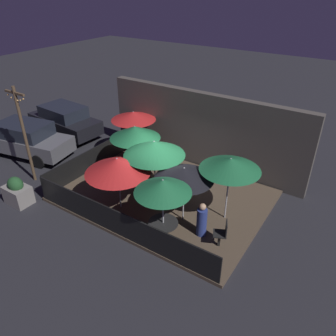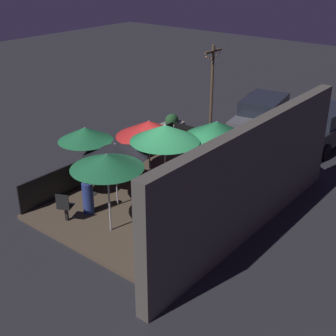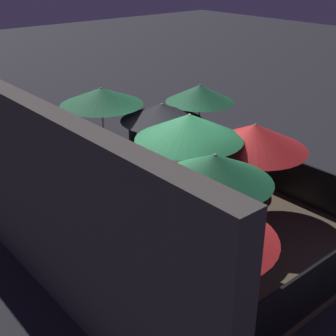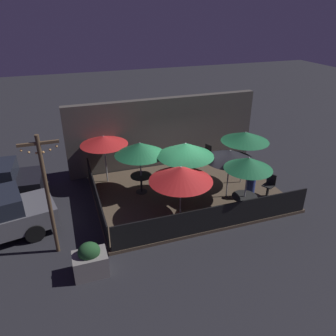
# 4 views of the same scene
# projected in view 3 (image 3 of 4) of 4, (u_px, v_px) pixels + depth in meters

# --- Properties ---
(ground_plane) EXTENTS (60.00, 60.00, 0.00)m
(ground_plane) POSITION_uv_depth(u_px,v_px,m) (171.00, 221.00, 10.25)
(ground_plane) COLOR #26262B
(patio_deck) EXTENTS (7.52, 5.53, 0.12)m
(patio_deck) POSITION_uv_depth(u_px,v_px,m) (171.00, 219.00, 10.22)
(patio_deck) COLOR brown
(patio_deck) RESTS_ON ground_plane
(building_wall) EXTENTS (9.12, 0.36, 3.36)m
(building_wall) POSITION_uv_depth(u_px,v_px,m) (35.00, 195.00, 7.79)
(building_wall) COLOR #4C4742
(building_wall) RESTS_ON ground_plane
(fence_front) EXTENTS (7.32, 0.05, 0.95)m
(fence_front) POSITION_uv_depth(u_px,v_px,m) (254.00, 164.00, 11.60)
(fence_front) COLOR black
(fence_front) RESTS_ON patio_deck
(fence_side_left) EXTENTS (0.05, 5.33, 0.95)m
(fence_side_left) POSITION_uv_depth(u_px,v_px,m) (323.00, 282.00, 7.42)
(fence_side_left) COLOR black
(fence_side_left) RESTS_ON patio_deck
(patio_umbrella_0) EXTENTS (2.03, 2.03, 2.22)m
(patio_umbrella_0) POSITION_uv_depth(u_px,v_px,m) (214.00, 168.00, 7.79)
(patio_umbrella_0) COLOR #B2B2B7
(patio_umbrella_0) RESTS_ON patio_deck
(patio_umbrella_1) EXTENTS (1.71, 1.71, 2.28)m
(patio_umbrella_1) POSITION_uv_depth(u_px,v_px,m) (200.00, 93.00, 11.57)
(patio_umbrella_1) COLOR #B2B2B7
(patio_umbrella_1) RESTS_ON patio_deck
(patio_umbrella_2) EXTENTS (2.22, 2.22, 2.33)m
(patio_umbrella_2) POSITION_uv_depth(u_px,v_px,m) (189.00, 127.00, 9.35)
(patio_umbrella_2) COLOR #B2B2B7
(patio_umbrella_2) RESTS_ON patio_deck
(patio_umbrella_3) EXTENTS (2.00, 2.00, 2.34)m
(patio_umbrella_3) POSITION_uv_depth(u_px,v_px,m) (101.00, 96.00, 11.07)
(patio_umbrella_3) COLOR #B2B2B7
(patio_umbrella_3) RESTS_ON patio_deck
(patio_umbrella_4) EXTENTS (2.01, 2.01, 2.14)m
(patio_umbrella_4) POSITION_uv_depth(u_px,v_px,m) (204.00, 227.00, 6.14)
(patio_umbrella_4) COLOR #B2B2B7
(patio_umbrella_4) RESTS_ON patio_deck
(patio_umbrella_5) EXTENTS (2.28, 2.28, 2.01)m
(patio_umbrella_5) POSITION_uv_depth(u_px,v_px,m) (254.00, 137.00, 9.76)
(patio_umbrella_5) COLOR #B2B2B7
(patio_umbrella_5) RESTS_ON patio_deck
(patio_umbrella_6) EXTENTS (1.96, 1.96, 2.06)m
(patio_umbrella_6) POSITION_uv_depth(u_px,v_px,m) (162.00, 112.00, 10.90)
(patio_umbrella_6) COLOR #B2B2B7
(patio_umbrella_6) RESTS_ON patio_deck
(dining_table_0) EXTENTS (0.87, 0.87, 0.77)m
(dining_table_0) POSITION_uv_depth(u_px,v_px,m) (211.00, 237.00, 8.35)
(dining_table_0) COLOR black
(dining_table_0) RESTS_ON patio_deck
(dining_table_1) EXTENTS (0.93, 0.93, 0.73)m
(dining_table_1) POSITION_uv_depth(u_px,v_px,m) (198.00, 149.00, 12.19)
(dining_table_1) COLOR black
(dining_table_1) RESTS_ON patio_deck
(patio_chair_0) EXTENTS (0.53, 0.53, 0.95)m
(patio_chair_0) POSITION_uv_depth(u_px,v_px,m) (32.00, 195.00, 10.00)
(patio_chair_0) COLOR black
(patio_chair_0) RESTS_ON patio_deck
(patio_chair_1) EXTENTS (0.53, 0.53, 0.94)m
(patio_chair_1) POSITION_uv_depth(u_px,v_px,m) (137.00, 141.00, 12.89)
(patio_chair_1) COLOR black
(patio_chair_1) RESTS_ON patio_deck
(patron_0) EXTENTS (0.36, 0.36, 1.21)m
(patron_0) POSITION_uv_depth(u_px,v_px,m) (150.00, 149.00, 12.26)
(patron_0) COLOR navy
(patron_0) RESTS_ON patio_deck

